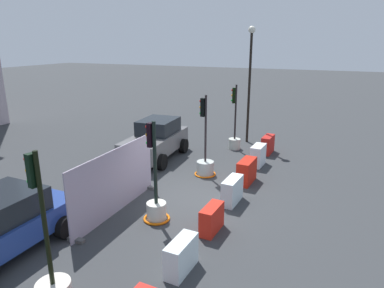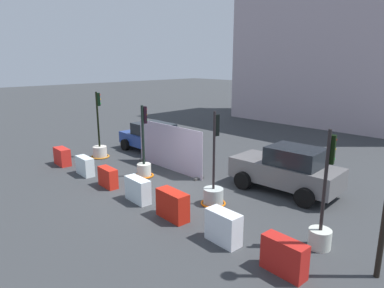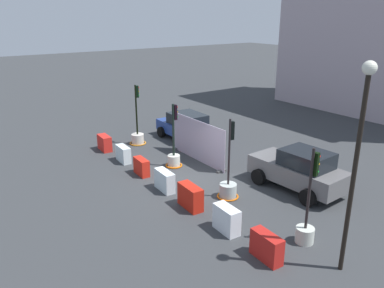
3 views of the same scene
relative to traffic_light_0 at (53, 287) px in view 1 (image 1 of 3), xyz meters
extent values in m
plane|color=#343639|center=(5.96, -0.48, -0.47)|extent=(120.00, 120.00, 0.00)
cylinder|color=black|center=(0.00, -0.01, 1.48)|extent=(0.09, 0.09, 2.77)
cube|color=black|center=(-0.02, 0.11, 2.48)|extent=(0.18, 0.16, 0.64)
sphere|color=red|center=(-0.03, 0.19, 2.70)|extent=(0.10, 0.10, 0.10)
sphere|color=orange|center=(-0.03, 0.19, 2.48)|extent=(0.10, 0.10, 0.10)
sphere|color=green|center=(-0.03, 0.19, 2.27)|extent=(0.10, 0.10, 0.10)
cylinder|color=silver|center=(3.99, -0.14, -0.19)|extent=(0.59, 0.59, 0.55)
cylinder|color=black|center=(3.99, -0.14, 1.33)|extent=(0.11, 0.11, 2.50)
cube|color=black|center=(3.98, -0.02, 2.17)|extent=(0.17, 0.15, 0.71)
sphere|color=red|center=(3.98, 0.07, 2.41)|extent=(0.10, 0.10, 0.10)
sphere|color=orange|center=(3.98, 0.07, 2.17)|extent=(0.10, 0.10, 0.10)
sphere|color=green|center=(3.98, 0.07, 1.94)|extent=(0.10, 0.10, 0.10)
torus|color=orange|center=(3.99, -0.14, -0.43)|extent=(0.81, 0.81, 0.07)
cylinder|color=#AAB3AF|center=(8.02, -0.15, -0.19)|extent=(0.69, 0.69, 0.57)
cylinder|color=black|center=(8.02, -0.15, 1.43)|extent=(0.08, 0.08, 2.67)
cube|color=black|center=(8.00, -0.04, 2.28)|extent=(0.18, 0.17, 0.72)
sphere|color=red|center=(7.98, 0.05, 2.52)|extent=(0.10, 0.10, 0.10)
sphere|color=orange|center=(7.98, 0.05, 2.28)|extent=(0.10, 0.10, 0.10)
sphere|color=green|center=(7.98, 0.05, 2.05)|extent=(0.10, 0.10, 0.10)
torus|color=orange|center=(8.02, -0.15, -0.44)|extent=(0.87, 0.87, 0.06)
cylinder|color=beige|center=(11.90, -0.22, -0.21)|extent=(0.59, 0.59, 0.52)
cylinder|color=black|center=(11.90, -0.22, 1.39)|extent=(0.09, 0.09, 2.69)
cube|color=black|center=(11.92, -0.10, 2.20)|extent=(0.20, 0.19, 0.74)
sphere|color=red|center=(11.94, -0.01, 2.45)|extent=(0.11, 0.11, 0.11)
sphere|color=orange|center=(11.94, -0.01, 2.20)|extent=(0.11, 0.11, 0.11)
sphere|color=green|center=(11.94, -0.01, 1.96)|extent=(0.11, 0.11, 0.11)
cube|color=silver|center=(2.06, -1.87, -0.07)|extent=(1.05, 0.46, 0.80)
cube|color=red|center=(4.02, -1.90, -0.09)|extent=(0.99, 0.43, 0.77)
cube|color=silver|center=(6.02, -1.89, -0.05)|extent=(1.11, 0.46, 0.85)
cube|color=red|center=(7.89, -1.89, -0.02)|extent=(1.17, 0.52, 0.90)
cube|color=white|center=(9.95, -1.85, -0.02)|extent=(1.03, 0.51, 0.90)
cube|color=red|center=(11.84, -1.89, -0.05)|extent=(1.09, 0.46, 0.85)
cylinder|color=black|center=(2.13, 1.69, -0.17)|extent=(0.62, 0.30, 0.61)
cylinder|color=black|center=(2.18, 3.66, -0.17)|extent=(0.62, 0.30, 0.61)
cube|color=#626061|center=(9.03, 2.70, 0.26)|extent=(4.13, 1.90, 0.78)
cube|color=black|center=(9.43, 2.72, 0.97)|extent=(1.98, 1.59, 0.64)
cylinder|color=black|center=(7.83, 1.74, -0.13)|extent=(0.70, 0.32, 0.68)
cylinder|color=black|center=(7.73, 3.53, -0.13)|extent=(0.70, 0.32, 0.68)
cylinder|color=black|center=(10.33, 1.87, -0.13)|extent=(0.70, 0.32, 0.68)
cylinder|color=black|center=(10.24, 3.67, -0.13)|extent=(0.70, 0.32, 0.68)
cylinder|color=black|center=(13.41, -0.47, 2.33)|extent=(0.13, 0.13, 5.59)
sphere|color=silver|center=(13.41, -0.47, 5.27)|extent=(0.36, 0.36, 0.36)
cube|color=#A094AA|center=(3.97, 1.26, 0.55)|extent=(4.24, 0.04, 2.05)
cube|color=#4C4C4C|center=(2.06, 1.26, -0.42)|extent=(0.16, 0.50, 0.10)
cube|color=#4C4C4C|center=(5.88, 1.26, -0.42)|extent=(0.16, 0.50, 0.10)
camera|label=1|loc=(-4.25, -4.86, 4.72)|focal=32.46mm
camera|label=2|loc=(15.46, -8.32, 4.37)|focal=32.05mm
camera|label=3|loc=(18.62, -9.36, 6.53)|focal=36.14mm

